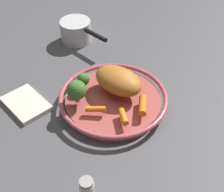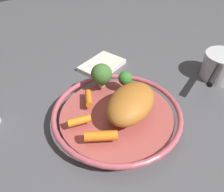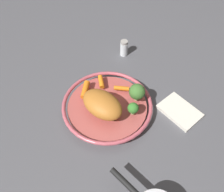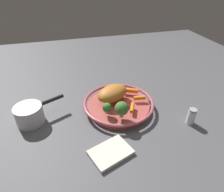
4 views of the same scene
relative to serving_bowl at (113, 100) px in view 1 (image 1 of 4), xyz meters
The scene contains 11 objects.
ground_plane 0.02m from the serving_bowl, ahead, with size 2.15×2.15×0.00m, color #4C4C51.
serving_bowl is the anchor object (origin of this frame).
roast_chicken_piece 0.06m from the serving_bowl, 48.83° to the right, with size 0.15×0.10×0.06m, color #B26927.
baby_carrot_near_rim 0.10m from the serving_bowl, behind, with size 0.02×0.02×0.05m, color orange.
baby_carrot_right 0.08m from the serving_bowl, 119.81° to the left, with size 0.02×0.02×0.05m, color orange.
baby_carrot_left 0.10m from the serving_bowl, 144.50° to the right, with size 0.02×0.02×0.07m, color orange.
broccoli_floret_small 0.12m from the serving_bowl, 79.49° to the left, with size 0.06×0.06×0.07m.
broccoli_floret_large 0.11m from the serving_bowl, 43.12° to the left, with size 0.04×0.04×0.05m.
salt_shaker 0.31m from the serving_bowl, 146.56° to the left, with size 0.03×0.03×0.07m.
saucepan 0.38m from the serving_bowl, ahead, with size 0.20×0.13×0.08m.
dish_towel 0.26m from the serving_bowl, 67.15° to the left, with size 0.14×0.10×0.01m, color silver.
Camera 1 is at (-0.64, 0.27, 0.68)m, focal length 53.01 mm.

